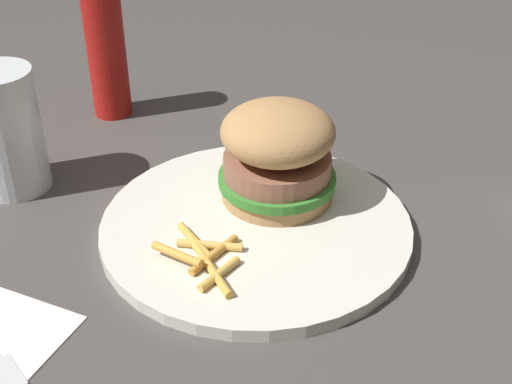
% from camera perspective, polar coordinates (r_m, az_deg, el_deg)
% --- Properties ---
extents(ground_plane, '(1.60, 1.60, 0.00)m').
position_cam_1_polar(ground_plane, '(0.63, 0.45, -3.28)').
color(ground_plane, '#47423F').
extents(plate, '(0.28, 0.28, 0.01)m').
position_cam_1_polar(plate, '(0.63, -0.00, -2.74)').
color(plate, silver).
rests_on(plate, ground_plane).
extents(sandwich, '(0.11, 0.11, 0.09)m').
position_cam_1_polar(sandwich, '(0.64, 1.76, 3.20)').
color(sandwich, tan).
rests_on(sandwich, plate).
extents(fries_pile, '(0.08, 0.09, 0.01)m').
position_cam_1_polar(fries_pile, '(0.58, -4.20, -5.21)').
color(fries_pile, gold).
rests_on(fries_pile, plate).
extents(drink_glass, '(0.07, 0.07, 0.12)m').
position_cam_1_polar(drink_glass, '(0.71, -19.60, 4.31)').
color(drink_glass, silver).
rests_on(drink_glass, ground_plane).
extents(ketchup_bottle, '(0.04, 0.04, 0.15)m').
position_cam_1_polar(ketchup_bottle, '(0.83, -12.05, 10.93)').
color(ketchup_bottle, '#B21914').
rests_on(ketchup_bottle, ground_plane).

